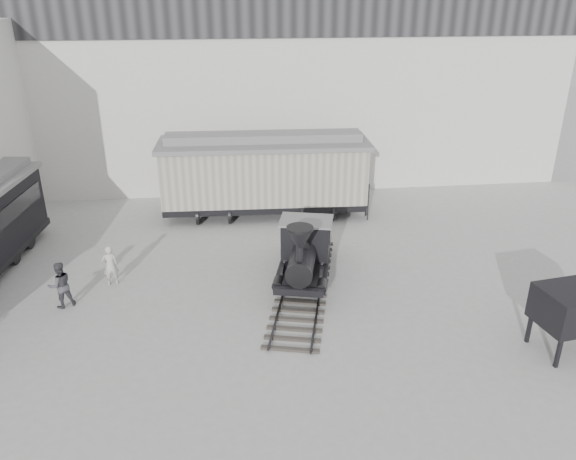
{
  "coord_description": "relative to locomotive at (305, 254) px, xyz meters",
  "views": [
    {
      "loc": [
        -1.68,
        -14.89,
        10.32
      ],
      "look_at": [
        0.58,
        4.08,
        2.0
      ],
      "focal_mm": 35.0,
      "sensor_mm": 36.0,
      "label": 1
    }
  ],
  "objects": [
    {
      "name": "north_wall",
      "position": [
        -1.2,
        11.14,
        4.46
      ],
      "size": [
        34.0,
        2.51,
        11.0
      ],
      "color": "silver",
      "rests_on": "ground"
    },
    {
      "name": "visitor_b",
      "position": [
        -8.69,
        -0.92,
        -0.24
      ],
      "size": [
        1.03,
        0.96,
        1.69
      ],
      "primitive_type": "imported",
      "rotation": [
        0.0,
        0.0,
        3.65
      ],
      "color": "#444449",
      "rests_on": "ground"
    },
    {
      "name": "ground",
      "position": [
        -1.2,
        -3.84,
        -1.09
      ],
      "size": [
        90.0,
        90.0,
        0.0
      ],
      "primitive_type": "plane",
      "color": "#9E9E9B"
    },
    {
      "name": "coal_hopper",
      "position": [
        7.26,
        -5.42,
        0.29
      ],
      "size": [
        2.16,
        1.86,
        2.12
      ],
      "rotation": [
        0.0,
        0.0,
        0.15
      ],
      "color": "black",
      "rests_on": "ground"
    },
    {
      "name": "boxcar",
      "position": [
        -0.97,
        6.93,
        1.04
      ],
      "size": [
        10.01,
        3.46,
        4.06
      ],
      "rotation": [
        0.0,
        0.0,
        -0.04
      ],
      "color": "black",
      "rests_on": "ground"
    },
    {
      "name": "locomotive",
      "position": [
        0.0,
        0.0,
        0.0
      ],
      "size": [
        3.78,
        8.55,
        2.95
      ],
      "rotation": [
        0.0,
        0.0,
        -0.24
      ],
      "color": "#2B2722",
      "rests_on": "ground"
    },
    {
      "name": "visitor_a",
      "position": [
        -7.25,
        0.5,
        -0.3
      ],
      "size": [
        0.66,
        0.52,
        1.59
      ],
      "primitive_type": "imported",
      "rotation": [
        0.0,
        0.0,
        3.41
      ],
      "color": "beige",
      "rests_on": "ground"
    }
  ]
}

